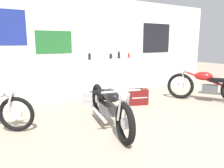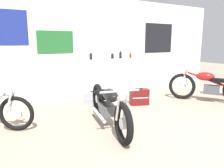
{
  "view_description": "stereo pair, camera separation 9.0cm",
  "coord_description": "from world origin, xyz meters",
  "px_view_note": "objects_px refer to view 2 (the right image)",
  "views": [
    {
      "loc": [
        -2.58,
        -2.1,
        1.55
      ],
      "look_at": [
        -0.3,
        1.59,
        0.7
      ],
      "focal_mm": 35.0,
      "sensor_mm": 36.0,
      "label": 1
    },
    {
      "loc": [
        -2.5,
        -2.14,
        1.55
      ],
      "look_at": [
        -0.3,
        1.59,
        0.7
      ],
      "focal_mm": 35.0,
      "sensor_mm": 36.0,
      "label": 2
    }
  ],
  "objects_px": {
    "bottle_center": "(112,56)",
    "motorcycle_red": "(209,86)",
    "bottle_right_center": "(120,55)",
    "motorcycle_black": "(108,105)",
    "hard_case_darkred": "(139,97)",
    "bottle_leftmost": "(91,56)",
    "bottle_rightmost": "(131,55)",
    "bottle_left_center": "(100,55)",
    "hard_case_silver": "(94,98)"
  },
  "relations": [
    {
      "from": "hard_case_darkred",
      "to": "motorcycle_black",
      "type": "bearing_deg",
      "value": -148.78
    },
    {
      "from": "motorcycle_red",
      "to": "motorcycle_black",
      "type": "height_order",
      "value": "motorcycle_red"
    },
    {
      "from": "bottle_center",
      "to": "motorcycle_red",
      "type": "distance_m",
      "value": 2.79
    },
    {
      "from": "bottle_leftmost",
      "to": "bottle_left_center",
      "type": "bearing_deg",
      "value": -1.33
    },
    {
      "from": "hard_case_darkred",
      "to": "hard_case_silver",
      "type": "height_order",
      "value": "hard_case_darkred"
    },
    {
      "from": "bottle_left_center",
      "to": "motorcycle_red",
      "type": "height_order",
      "value": "bottle_left_center"
    },
    {
      "from": "bottle_left_center",
      "to": "hard_case_darkred",
      "type": "height_order",
      "value": "bottle_left_center"
    },
    {
      "from": "bottle_leftmost",
      "to": "hard_case_silver",
      "type": "height_order",
      "value": "bottle_leftmost"
    },
    {
      "from": "hard_case_silver",
      "to": "bottle_center",
      "type": "bearing_deg",
      "value": 39.03
    },
    {
      "from": "motorcycle_red",
      "to": "motorcycle_black",
      "type": "xyz_separation_m",
      "value": [
        -3.07,
        -0.13,
        -0.02
      ]
    },
    {
      "from": "motorcycle_black",
      "to": "bottle_center",
      "type": "bearing_deg",
      "value": 57.69
    },
    {
      "from": "bottle_rightmost",
      "to": "motorcycle_red",
      "type": "xyz_separation_m",
      "value": [
        0.97,
        -2.16,
        -0.69
      ]
    },
    {
      "from": "bottle_left_center",
      "to": "motorcycle_black",
      "type": "xyz_separation_m",
      "value": [
        -1.01,
        -2.24,
        -0.76
      ]
    },
    {
      "from": "bottle_rightmost",
      "to": "motorcycle_black",
      "type": "height_order",
      "value": "bottle_rightmost"
    },
    {
      "from": "bottle_center",
      "to": "hard_case_darkred",
      "type": "distance_m",
      "value": 1.74
    },
    {
      "from": "bottle_left_center",
      "to": "hard_case_darkred",
      "type": "bearing_deg",
      "value": -76.48
    },
    {
      "from": "bottle_right_center",
      "to": "motorcycle_black",
      "type": "xyz_separation_m",
      "value": [
        -1.7,
        -2.23,
        -0.75
      ]
    },
    {
      "from": "motorcycle_black",
      "to": "bottle_rightmost",
      "type": "bearing_deg",
      "value": 47.35
    },
    {
      "from": "bottle_rightmost",
      "to": "motorcycle_red",
      "type": "bearing_deg",
      "value": -65.87
    },
    {
      "from": "bottle_rightmost",
      "to": "hard_case_darkred",
      "type": "relative_size",
      "value": 0.34
    },
    {
      "from": "bottle_rightmost",
      "to": "bottle_leftmost",
      "type": "bearing_deg",
      "value": -178.49
    },
    {
      "from": "bottle_leftmost",
      "to": "hard_case_silver",
      "type": "distance_m",
      "value": 1.31
    },
    {
      "from": "bottle_left_center",
      "to": "bottle_rightmost",
      "type": "relative_size",
      "value": 1.6
    },
    {
      "from": "bottle_left_center",
      "to": "hard_case_silver",
      "type": "xyz_separation_m",
      "value": [
        -0.6,
        -0.8,
        -1.01
      ]
    },
    {
      "from": "motorcycle_red",
      "to": "hard_case_silver",
      "type": "xyz_separation_m",
      "value": [
        -2.67,
        1.31,
        -0.27
      ]
    },
    {
      "from": "bottle_left_center",
      "to": "bottle_center",
      "type": "height_order",
      "value": "bottle_left_center"
    },
    {
      "from": "bottle_left_center",
      "to": "bottle_right_center",
      "type": "xyz_separation_m",
      "value": [
        0.69,
        -0.01,
        -0.01
      ]
    },
    {
      "from": "bottle_left_center",
      "to": "motorcycle_black",
      "type": "height_order",
      "value": "bottle_left_center"
    },
    {
      "from": "hard_case_silver",
      "to": "hard_case_darkred",
      "type": "bearing_deg",
      "value": -33.54
    },
    {
      "from": "bottle_rightmost",
      "to": "motorcycle_black",
      "type": "distance_m",
      "value": 3.19
    },
    {
      "from": "bottle_center",
      "to": "hard_case_darkred",
      "type": "xyz_separation_m",
      "value": [
        -0.1,
        -1.47,
        -0.92
      ]
    },
    {
      "from": "bottle_left_center",
      "to": "bottle_center",
      "type": "bearing_deg",
      "value": 6.2
    },
    {
      "from": "bottle_left_center",
      "to": "bottle_center",
      "type": "xyz_separation_m",
      "value": [
        0.44,
        0.05,
        -0.04
      ]
    },
    {
      "from": "bottle_center",
      "to": "motorcycle_red",
      "type": "height_order",
      "value": "bottle_center"
    },
    {
      "from": "motorcycle_red",
      "to": "hard_case_darkred",
      "type": "relative_size",
      "value": 3.46
    },
    {
      "from": "bottle_left_center",
      "to": "motorcycle_black",
      "type": "distance_m",
      "value": 2.58
    },
    {
      "from": "hard_case_silver",
      "to": "bottle_rightmost",
      "type": "bearing_deg",
      "value": 26.32
    },
    {
      "from": "bottle_center",
      "to": "motorcycle_red",
      "type": "xyz_separation_m",
      "value": [
        1.62,
        -2.16,
        -0.7
      ]
    },
    {
      "from": "hard_case_silver",
      "to": "bottle_left_center",
      "type": "bearing_deg",
      "value": 52.95
    },
    {
      "from": "bottle_leftmost",
      "to": "bottle_center",
      "type": "relative_size",
      "value": 1.27
    },
    {
      "from": "bottle_right_center",
      "to": "bottle_left_center",
      "type": "bearing_deg",
      "value": 178.97
    },
    {
      "from": "bottle_right_center",
      "to": "bottle_rightmost",
      "type": "relative_size",
      "value": 1.47
    },
    {
      "from": "bottle_left_center",
      "to": "motorcycle_red",
      "type": "distance_m",
      "value": 3.05
    },
    {
      "from": "bottle_leftmost",
      "to": "motorcycle_black",
      "type": "xyz_separation_m",
      "value": [
        -0.72,
        -2.25,
        -0.74
      ]
    },
    {
      "from": "hard_case_silver",
      "to": "bottle_right_center",
      "type": "bearing_deg",
      "value": 31.32
    },
    {
      "from": "motorcycle_black",
      "to": "hard_case_darkred",
      "type": "xyz_separation_m",
      "value": [
        1.35,
        0.82,
        -0.2
      ]
    },
    {
      "from": "bottle_leftmost",
      "to": "bottle_right_center",
      "type": "height_order",
      "value": "bottle_right_center"
    },
    {
      "from": "motorcycle_black",
      "to": "hard_case_darkred",
      "type": "relative_size",
      "value": 4.29
    },
    {
      "from": "motorcycle_black",
      "to": "hard_case_silver",
      "type": "bearing_deg",
      "value": 74.33
    },
    {
      "from": "bottle_leftmost",
      "to": "bottle_left_center",
      "type": "relative_size",
      "value": 0.82
    }
  ]
}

